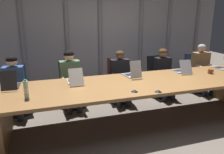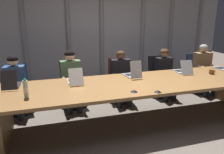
% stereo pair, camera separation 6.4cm
% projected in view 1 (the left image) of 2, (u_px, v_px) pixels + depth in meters
% --- Properties ---
extents(ground_plane, '(13.94, 13.94, 0.00)m').
position_uv_depth(ground_plane, '(139.00, 120.00, 4.14)').
color(ground_plane, '#6B6056').
extents(conference_table, '(4.94, 1.30, 0.74)m').
position_uv_depth(conference_table, '(140.00, 89.00, 3.97)').
color(conference_table, olive).
rests_on(conference_table, ground_plane).
extents(curtain_backdrop, '(6.97, 0.17, 2.67)m').
position_uv_depth(curtain_backdrop, '(103.00, 36.00, 5.92)').
color(curtain_backdrop, '#9999A0').
rests_on(curtain_backdrop, ground_plane).
extents(laptop_left_end, '(0.26, 0.45, 0.31)m').
position_uv_depth(laptop_left_end, '(11.00, 84.00, 3.60)').
color(laptop_left_end, '#2D2D33').
rests_on(laptop_left_end, conference_table).
extents(laptop_left_mid, '(0.24, 0.47, 0.28)m').
position_uv_depth(laptop_left_mid, '(75.00, 80.00, 3.87)').
color(laptop_left_mid, beige).
rests_on(laptop_left_mid, conference_table).
extents(laptop_center, '(0.26, 0.44, 0.33)m').
position_uv_depth(laptop_center, '(132.00, 73.00, 4.25)').
color(laptop_center, '#A8ADB7').
rests_on(laptop_center, conference_table).
extents(laptop_right_mid, '(0.29, 0.48, 0.28)m').
position_uv_depth(laptop_right_mid, '(182.00, 70.00, 4.55)').
color(laptop_right_mid, '#A8ADB7').
rests_on(laptop_right_mid, conference_table).
extents(laptop_right_end, '(0.27, 0.48, 0.29)m').
position_uv_depth(laptop_right_end, '(223.00, 67.00, 4.82)').
color(laptop_right_end, '#A8ADB7').
rests_on(laptop_right_end, conference_table).
extents(office_chair_left_end, '(0.60, 0.61, 0.93)m').
position_uv_depth(office_chair_left_end, '(17.00, 95.00, 4.44)').
color(office_chair_left_end, navy).
rests_on(office_chair_left_end, ground_plane).
extents(office_chair_left_mid, '(0.60, 0.60, 0.97)m').
position_uv_depth(office_chair_left_mid, '(72.00, 89.00, 4.76)').
color(office_chair_left_mid, '#511E19').
rests_on(office_chair_left_mid, ground_plane).
extents(office_chair_center, '(0.60, 0.60, 0.94)m').
position_uv_depth(office_chair_center, '(118.00, 85.00, 5.07)').
color(office_chair_center, '#511E19').
rests_on(office_chair_center, ground_plane).
extents(office_chair_right_mid, '(0.60, 0.60, 0.93)m').
position_uv_depth(office_chair_right_mid, '(158.00, 81.00, 5.38)').
color(office_chair_right_mid, black).
rests_on(office_chair_right_mid, ground_plane).
extents(office_chair_right_end, '(0.60, 0.60, 0.93)m').
position_uv_depth(office_chair_right_end, '(195.00, 77.00, 5.70)').
color(office_chair_right_end, navy).
rests_on(office_chair_right_end, ground_plane).
extents(person_left_end, '(0.41, 0.56, 1.15)m').
position_uv_depth(person_left_end, '(13.00, 82.00, 4.20)').
color(person_left_end, '#335184').
rests_on(person_left_end, ground_plane).
extents(person_left_mid, '(0.42, 0.55, 1.20)m').
position_uv_depth(person_left_mid, '(71.00, 76.00, 4.52)').
color(person_left_mid, '#4C6B4C').
rests_on(person_left_mid, ground_plane).
extents(person_center, '(0.45, 0.57, 1.13)m').
position_uv_depth(person_center, '(121.00, 74.00, 4.85)').
color(person_center, black).
rests_on(person_center, ground_plane).
extents(person_right_mid, '(0.37, 0.55, 1.13)m').
position_uv_depth(person_right_mid, '(164.00, 70.00, 5.16)').
color(person_right_mid, black).
rests_on(person_right_mid, ground_plane).
extents(person_right_end, '(0.42, 0.55, 1.19)m').
position_uv_depth(person_right_end, '(202.00, 66.00, 5.49)').
color(person_right_end, olive).
rests_on(person_right_end, ground_plane).
extents(water_bottle_secondary, '(0.07, 0.07, 0.28)m').
position_uv_depth(water_bottle_secondary, '(26.00, 90.00, 3.14)').
color(water_bottle_secondary, '#ADD1B2').
rests_on(water_bottle_secondary, conference_table).
extents(coffee_mug_near, '(0.14, 0.10, 0.09)m').
position_uv_depth(coffee_mug_near, '(210.00, 71.00, 4.48)').
color(coffee_mug_near, brown).
rests_on(coffee_mug_near, conference_table).
extents(conference_mic_left_side, '(0.11, 0.11, 0.03)m').
position_uv_depth(conference_mic_left_side, '(134.00, 91.00, 3.43)').
color(conference_mic_left_side, black).
rests_on(conference_mic_left_side, conference_table).
extents(conference_mic_middle, '(0.11, 0.11, 0.03)m').
position_uv_depth(conference_mic_middle, '(158.00, 91.00, 3.42)').
color(conference_mic_middle, black).
rests_on(conference_mic_middle, conference_table).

